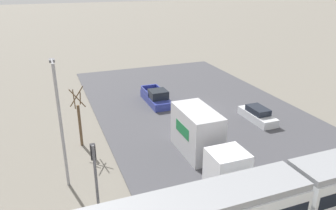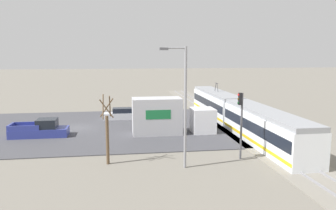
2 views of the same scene
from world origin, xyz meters
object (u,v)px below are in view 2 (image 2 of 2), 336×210
at_px(street_lamp_near_crossing, 183,100).
at_px(light_rail_tram, 236,113).
at_px(pickup_truck, 41,130).
at_px(street_tree, 107,133).
at_px(traffic_light_pole, 241,117).
at_px(box_truck, 168,117).
at_px(sedan_car_0, 122,114).

bearing_deg(street_lamp_near_crossing, light_rail_tram, 145.49).
bearing_deg(pickup_truck, street_tree, 36.86).
distance_m(pickup_truck, traffic_light_pole, 20.01).
bearing_deg(pickup_truck, light_rail_tram, 94.06).
bearing_deg(pickup_truck, box_truck, 87.43).
relative_size(light_rail_tram, box_truck, 3.52).
xyz_separation_m(pickup_truck, street_tree, (9.33, 6.99, 1.67)).
relative_size(pickup_truck, sedan_car_0, 1.21).
bearing_deg(street_lamp_near_crossing, traffic_light_pole, 105.57).
bearing_deg(traffic_light_pole, sedan_car_0, -152.66).
bearing_deg(traffic_light_pole, street_tree, -91.60).
relative_size(box_truck, street_tree, 1.62).
distance_m(sedan_car_0, street_tree, 17.45).
xyz_separation_m(light_rail_tram, box_truck, (2.07, -8.09, 0.17)).
bearing_deg(box_truck, sedan_car_0, -151.34).
height_order(sedan_car_0, street_lamp_near_crossing, street_lamp_near_crossing).
xyz_separation_m(light_rail_tram, sedan_car_0, (-6.50, -12.77, -0.98)).
xyz_separation_m(traffic_light_pole, street_lamp_near_crossing, (1.37, -4.90, 1.60)).
height_order(pickup_truck, street_tree, street_tree).
xyz_separation_m(street_tree, street_lamp_near_crossing, (1.66, 5.44, 2.63)).
height_order(box_truck, traffic_light_pole, traffic_light_pole).
height_order(light_rail_tram, traffic_light_pole, traffic_light_pole).
distance_m(box_truck, street_tree, 10.58).
bearing_deg(street_lamp_near_crossing, box_truck, 177.33).
bearing_deg(light_rail_tram, sedan_car_0, -116.97).
distance_m(pickup_truck, street_tree, 11.77).
relative_size(sedan_car_0, traffic_light_pole, 0.87).
distance_m(light_rail_tram, box_truck, 8.35).
bearing_deg(pickup_truck, sedan_car_0, 134.14).
relative_size(light_rail_tram, traffic_light_pole, 5.69).
distance_m(box_truck, pickup_truck, 12.98).
bearing_deg(box_truck, street_tree, -34.13).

